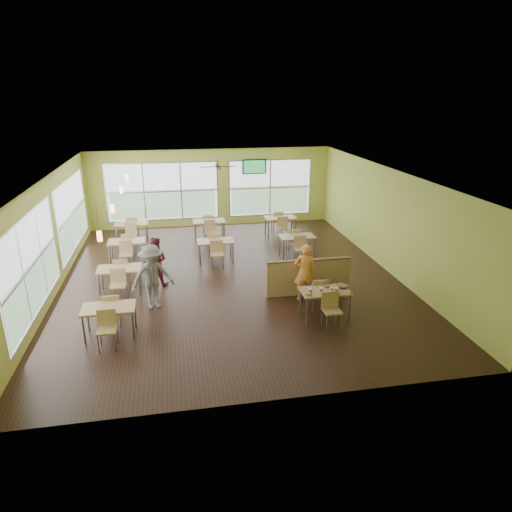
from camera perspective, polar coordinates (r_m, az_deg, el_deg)
name	(u,v)px	position (r m, az deg, el deg)	size (l,w,h in m)	color
room	(230,228)	(13.52, -3.33, 3.52)	(12.00, 12.04, 3.20)	black
window_bays	(143,211)	(16.47, -13.91, 5.52)	(9.24, 10.24, 2.38)	white
main_table	(325,295)	(11.53, 8.63, -4.79)	(1.22, 1.52, 0.87)	tan
half_wall_divider	(308,277)	(12.84, 6.55, -2.58)	(2.40, 0.14, 1.04)	tan
dining_tables	(192,243)	(15.36, -7.95, 1.60)	(6.92, 8.72, 0.87)	tan
pendant_lights	(117,199)	(13.97, -16.99, 6.84)	(0.11, 7.31, 0.86)	#2D2119
ceiling_fan	(218,167)	(16.14, -4.79, 11.08)	(1.25, 1.25, 0.29)	#2D2119
tv_backwall	(254,167)	(19.30, -0.22, 11.11)	(1.00, 0.07, 0.60)	black
man_plaid	(305,272)	(12.37, 6.11, -2.06)	(0.59, 0.38, 1.60)	#DB4B18
patron_maroon	(155,261)	(13.64, -12.47, -0.63)	(0.71, 0.55, 1.46)	maroon
patron_grey	(152,277)	(12.15, -12.84, -2.53)	(1.13, 0.65, 1.74)	slate
cup_blue	(310,290)	(11.26, 6.82, -4.27)	(0.10, 0.10, 0.35)	white
cup_yellow	(321,289)	(11.34, 8.13, -4.17)	(0.09, 0.09, 0.34)	white
cup_red_near	(332,289)	(11.41, 9.42, -4.08)	(0.09, 0.09, 0.34)	white
cup_red_far	(337,290)	(11.40, 10.05, -4.15)	(0.09, 0.09, 0.34)	white
food_basket	(343,286)	(11.70, 10.81, -3.75)	(0.25, 0.25, 0.06)	black
ketchup_cup	(351,293)	(11.41, 11.76, -4.56)	(0.05, 0.05, 0.02)	#9D1910
wrapper_left	(309,294)	(11.16, 6.58, -4.79)	(0.15, 0.13, 0.04)	olive
wrapper_mid	(327,286)	(11.68, 8.89, -3.72)	(0.18, 0.16, 0.05)	olive
wrapper_right	(338,293)	(11.34, 10.22, -4.58)	(0.14, 0.13, 0.03)	olive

